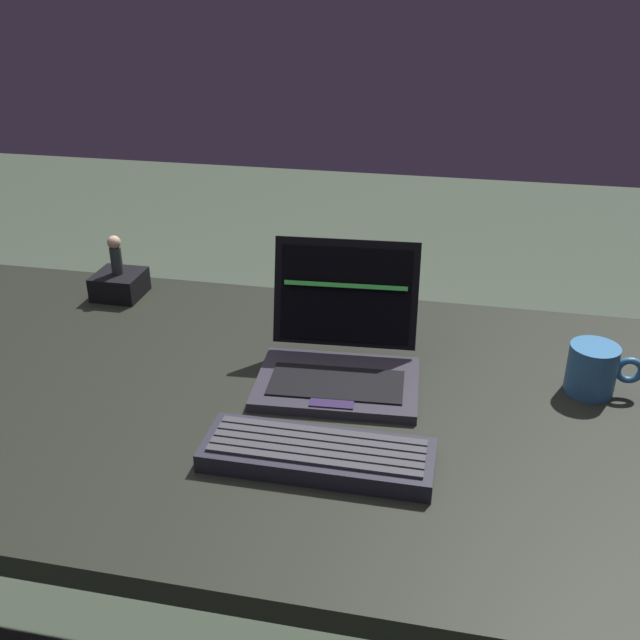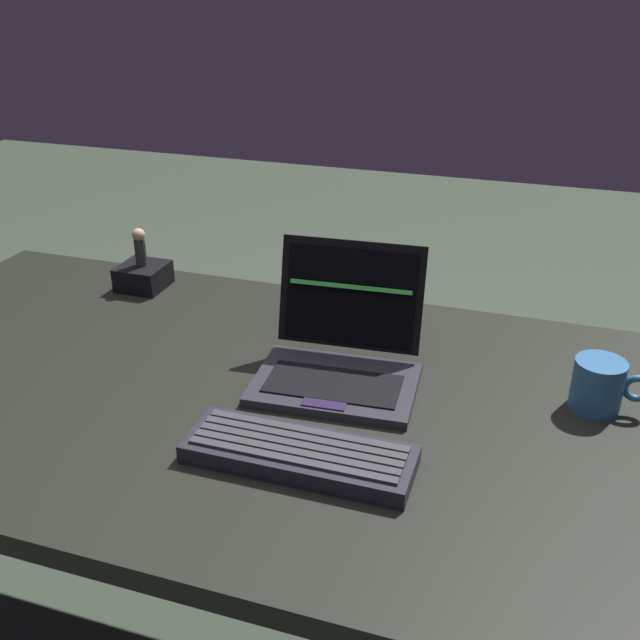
{
  "view_description": "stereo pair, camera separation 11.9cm",
  "coord_description": "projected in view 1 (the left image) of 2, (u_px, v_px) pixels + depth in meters",
  "views": [
    {
      "loc": [
        0.26,
        -0.98,
        1.35
      ],
      "look_at": [
        0.05,
        0.07,
        0.82
      ],
      "focal_mm": 40.9,
      "sensor_mm": 36.0,
      "label": 1
    },
    {
      "loc": [
        0.38,
        -0.95,
        1.35
      ],
      "look_at": [
        0.05,
        0.07,
        0.82
      ],
      "focal_mm": 40.9,
      "sensor_mm": 36.0,
      "label": 2
    }
  ],
  "objects": [
    {
      "name": "coffee_mug",
      "position": [
        593.0,
        369.0,
        1.18
      ],
      "size": [
        0.12,
        0.08,
        0.08
      ],
      "color": "teal",
      "rests_on": "desk"
    },
    {
      "name": "figurine",
      "position": [
        115.0,
        253.0,
        1.5
      ],
      "size": [
        0.03,
        0.03,
        0.08
      ],
      "color": "#2A3230",
      "rests_on": "figurine_stand"
    },
    {
      "name": "laptop_front",
      "position": [
        340.0,
        355.0,
        1.22
      ],
      "size": [
        0.28,
        0.25,
        0.21
      ],
      "color": "#2B2933",
      "rests_on": "desk"
    },
    {
      "name": "desk",
      "position": [
        285.0,
        439.0,
        1.23
      ],
      "size": [
        1.66,
        0.83,
        0.71
      ],
      "color": "black",
      "rests_on": "ground"
    },
    {
      "name": "external_keyboard",
      "position": [
        318.0,
        454.0,
        1.02
      ],
      "size": [
        0.33,
        0.11,
        0.03
      ],
      "color": "#23232E",
      "rests_on": "desk"
    },
    {
      "name": "figurine_stand",
      "position": [
        120.0,
        285.0,
        1.53
      ],
      "size": [
        0.1,
        0.1,
        0.05
      ],
      "primitive_type": "cube",
      "color": "black",
      "rests_on": "desk"
    }
  ]
}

